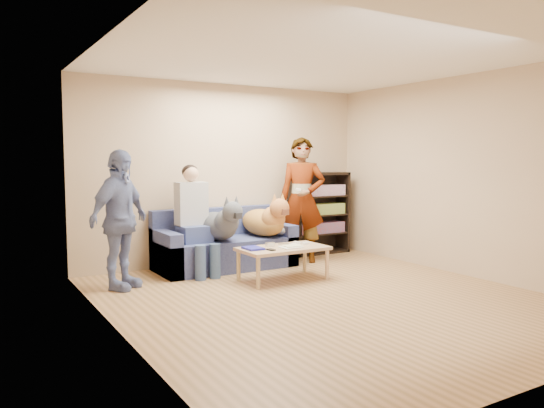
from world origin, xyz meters
TOP-DOWN VIEW (x-y plane):
  - ground at (0.00, 0.00)m, footprint 5.00×5.00m
  - ceiling at (0.00, 0.00)m, footprint 5.00×5.00m
  - wall_back at (0.00, 2.50)m, footprint 4.50×0.00m
  - wall_left at (-2.25, 0.00)m, footprint 0.00×5.00m
  - wall_right at (2.25, 0.00)m, footprint 0.00×5.00m
  - blanket at (0.60, 1.88)m, footprint 0.44×0.37m
  - person_standing_right at (0.93, 1.90)m, footprint 0.80×0.76m
  - person_standing_left at (-1.81, 1.63)m, footprint 1.00×0.90m
  - held_controller at (0.73, 1.70)m, footprint 0.08×0.13m
  - notebook_blue at (-0.35, 1.07)m, footprint 0.20×0.26m
  - papers at (0.10, 0.92)m, footprint 0.26×0.20m
  - magazine at (0.13, 0.94)m, footprint 0.22×0.17m
  - camera_silver at (-0.07, 1.14)m, footprint 0.11×0.06m
  - controller_a at (0.33, 1.12)m, footprint 0.04×0.13m
  - controller_b at (0.41, 1.04)m, footprint 0.09×0.06m
  - headphone_cup_a at (0.25, 1.00)m, footprint 0.07×0.07m
  - headphone_cup_b at (0.25, 1.08)m, footprint 0.07×0.07m
  - pen_orange at (0.03, 0.86)m, footprint 0.13×0.06m
  - pen_black at (0.17, 1.20)m, footprint 0.13×0.08m
  - wallet at (-0.20, 0.90)m, footprint 0.07×0.12m
  - sofa at (-0.25, 2.10)m, footprint 1.90×0.85m
  - person_seated at (-0.74, 1.97)m, footprint 0.40×0.73m
  - dog_gray at (-0.41, 1.89)m, footprint 0.43×1.26m
  - dog_tan at (0.31, 1.88)m, footprint 0.44×1.18m
  - coffee_table at (0.05, 1.02)m, footprint 1.10×0.60m
  - bookshelf at (1.55, 2.33)m, footprint 1.00×0.34m

SIDE VIEW (x-z plane):
  - ground at x=0.00m, z-range 0.00..0.00m
  - sofa at x=-0.25m, z-range -0.13..0.69m
  - coffee_table at x=0.05m, z-range 0.16..0.58m
  - pen_orange at x=0.03m, z-range 0.42..0.43m
  - pen_black at x=0.17m, z-range 0.42..0.43m
  - papers at x=0.10m, z-range 0.42..0.43m
  - wallet at x=-0.20m, z-range 0.42..0.43m
  - headphone_cup_a at x=0.25m, z-range 0.42..0.44m
  - headphone_cup_b at x=0.25m, z-range 0.42..0.44m
  - notebook_blue at x=-0.35m, z-range 0.42..0.45m
  - controller_a at x=0.33m, z-range 0.42..0.45m
  - controller_b at x=0.41m, z-range 0.42..0.45m
  - magazine at x=0.13m, z-range 0.43..0.45m
  - camera_silver at x=-0.07m, z-range 0.42..0.47m
  - blanket at x=0.60m, z-range 0.43..0.58m
  - dog_gray at x=-0.41m, z-range 0.33..0.96m
  - dog_tan at x=0.31m, z-range 0.33..0.97m
  - bookshelf at x=1.55m, z-range 0.03..1.33m
  - person_seated at x=-0.74m, z-range 0.04..1.51m
  - person_standing_left at x=-1.81m, z-range 0.00..1.63m
  - person_standing_right at x=0.93m, z-range 0.00..1.83m
  - held_controller at x=0.73m, z-range 1.07..1.10m
  - wall_back at x=0.00m, z-range -0.95..3.55m
  - wall_left at x=-2.25m, z-range -1.20..3.80m
  - wall_right at x=2.25m, z-range -1.20..3.80m
  - ceiling at x=0.00m, z-range 2.60..2.60m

